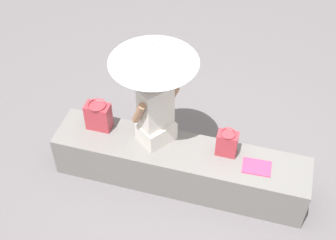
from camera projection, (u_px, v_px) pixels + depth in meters
The scene contains 7 objects.
ground_plane at pixel (179, 180), 5.06m from camera, with size 14.00×14.00×0.00m, color #605B5E.
stone_bench at pixel (179, 165), 4.89m from camera, with size 2.66×0.53×0.50m, color slate.
person_seated at pixel (156, 112), 4.55m from camera, with size 0.44×0.50×0.90m.
parasol at pixel (153, 53), 4.15m from camera, with size 0.85×0.85×1.17m.
handbag_black at pixel (98, 116), 4.83m from camera, with size 0.26×0.19×0.33m.
tote_bag_canvas at pixel (227, 143), 4.58m from camera, with size 0.21×0.16×0.30m.
magazine at pixel (257, 167), 4.54m from camera, with size 0.28×0.20×0.01m, color #D83866.
Camera 1 is at (0.73, -3.03, 4.04)m, focal length 49.32 mm.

